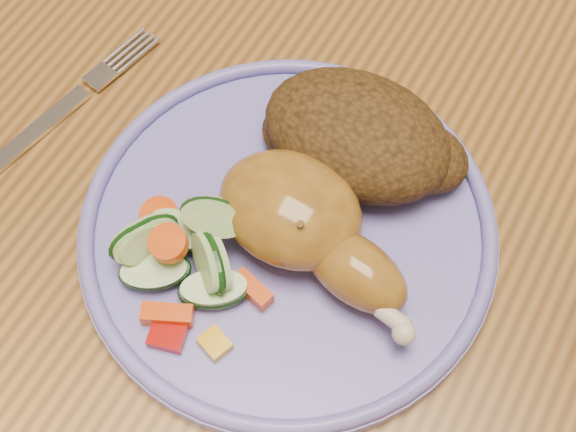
{
  "coord_description": "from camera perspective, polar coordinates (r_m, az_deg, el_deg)",
  "views": [
    {
      "loc": [
        0.1,
        -0.27,
        1.21
      ],
      "look_at": [
        -0.01,
        -0.07,
        0.78
      ],
      "focal_mm": 50.0,
      "sensor_mm": 36.0,
      "label": 1
    }
  ],
  "objects": [
    {
      "name": "ground",
      "position": [
        1.24,
        2.07,
        -15.07
      ],
      "size": [
        4.0,
        4.0,
        0.0
      ],
      "primitive_type": "plane",
      "color": "brown",
      "rests_on": "ground"
    },
    {
      "name": "dining_table",
      "position": [
        0.61,
        4.06,
        -0.69
      ],
      "size": [
        0.9,
        1.4,
        0.75
      ],
      "color": "#8D5D26",
      "rests_on": "ground"
    },
    {
      "name": "plate",
      "position": [
        0.51,
        0.0,
        -1.12
      ],
      "size": [
        0.26,
        0.26,
        0.01
      ],
      "primitive_type": "cylinder",
      "color": "#6F68C5",
      "rests_on": "dining_table"
    },
    {
      "name": "plate_rim",
      "position": [
        0.5,
        0.0,
        -0.54
      ],
      "size": [
        0.26,
        0.26,
        0.01
      ],
      "primitive_type": "torus",
      "color": "#6F68C5",
      "rests_on": "plate"
    },
    {
      "name": "chicken_leg",
      "position": [
        0.48,
        1.27,
        -0.55
      ],
      "size": [
        0.15,
        0.08,
        0.05
      ],
      "color": "#9F6D21",
      "rests_on": "plate"
    },
    {
      "name": "rice_pilaf",
      "position": [
        0.51,
        5.22,
        5.59
      ],
      "size": [
        0.13,
        0.09,
        0.05
      ],
      "color": "#482E12",
      "rests_on": "plate"
    },
    {
      "name": "vegetable_pile",
      "position": [
        0.48,
        -7.64,
        -2.62
      ],
      "size": [
        0.11,
        0.1,
        0.05
      ],
      "color": "#A50A05",
      "rests_on": "plate"
    },
    {
      "name": "fork",
      "position": [
        0.58,
        -16.33,
        6.82
      ],
      "size": [
        0.04,
        0.16,
        0.0
      ],
      "color": "silver",
      "rests_on": "dining_table"
    }
  ]
}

